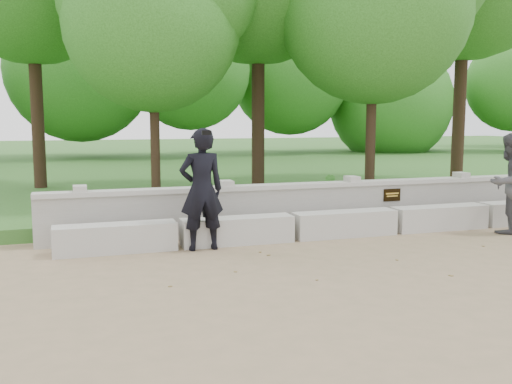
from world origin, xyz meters
The scene contains 9 objects.
ground centered at (0.00, 0.00, 0.00)m, with size 80.00×80.00×0.00m, color #8B7355.
lawn centered at (0.00, 14.00, 0.12)m, with size 40.00×22.00×0.25m, color #2F581F.
concrete_bench centered at (0.00, 1.90, 0.22)m, with size 11.90×0.45×0.45m.
parapet_wall centered at (0.00, 2.60, 0.46)m, with size 12.50×0.35×0.90m.
man_main centered at (-3.67, 1.64, 0.97)m, with size 0.72×0.64×1.95m.
visitor_left centered at (1.98, 1.24, 0.92)m, with size 1.01×0.85×1.84m.
tree_left centered at (-3.82, 5.60, 4.41)m, with size 3.82×3.82×6.08m.
shrub_a centered at (-3.48, 3.30, 0.55)m, with size 0.31×0.21×0.59m, color #397E2A.
shrub_b centered at (0.01, 4.66, 0.54)m, with size 0.32×0.25×0.57m, color #397E2A.
Camera 1 is at (-5.64, -7.16, 2.09)m, focal length 40.00 mm.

